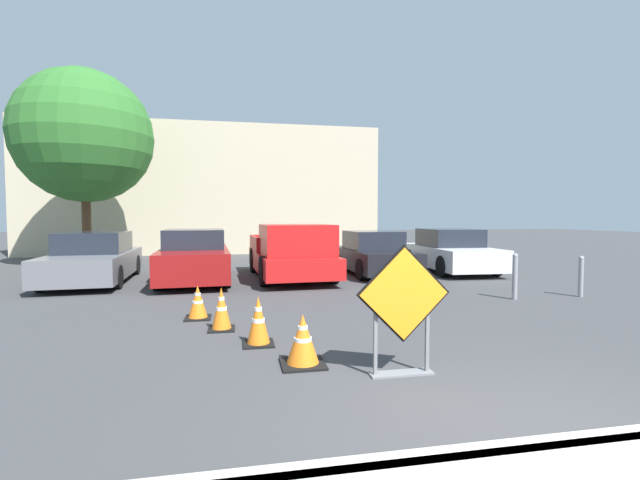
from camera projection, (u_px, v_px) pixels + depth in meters
ground_plane at (320, 277)px, 13.03m from camera, size 96.00×96.00×0.00m
curb_lip at (569, 448)px, 3.22m from camera, size 23.93×0.20×0.14m
road_closed_sign at (403, 305)px, 4.85m from camera, size 1.11×0.20×1.50m
traffic_cone_nearest at (303, 340)px, 5.24m from camera, size 0.54×0.54×0.63m
traffic_cone_second at (258, 321)px, 6.07m from camera, size 0.43×0.43×0.70m
traffic_cone_third at (221, 309)px, 6.87m from camera, size 0.42×0.42×0.69m
traffic_cone_fourth at (198, 303)px, 7.64m from camera, size 0.45×0.45×0.60m
parked_car_nearest at (94, 259)px, 12.01m from camera, size 2.16×4.74×1.41m
parked_car_second at (194, 257)px, 12.15m from camera, size 2.10×4.55×1.48m
pickup_truck at (291, 254)px, 12.59m from camera, size 2.30×5.13×1.62m
parked_car_third at (373, 254)px, 13.75m from camera, size 1.88×4.07×1.38m
parked_car_fourth at (450, 252)px, 14.41m from camera, size 2.07×4.36×1.43m
bollard_nearest at (515, 275)px, 9.44m from camera, size 0.12×0.12×1.03m
bollard_second at (581, 275)px, 9.76m from camera, size 0.12×0.12×0.94m
building_facade_backdrop at (210, 191)px, 23.15m from camera, size 17.39×5.00×6.48m
street_tree_behind_lot at (84, 137)px, 15.85m from camera, size 4.89×4.89×7.28m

